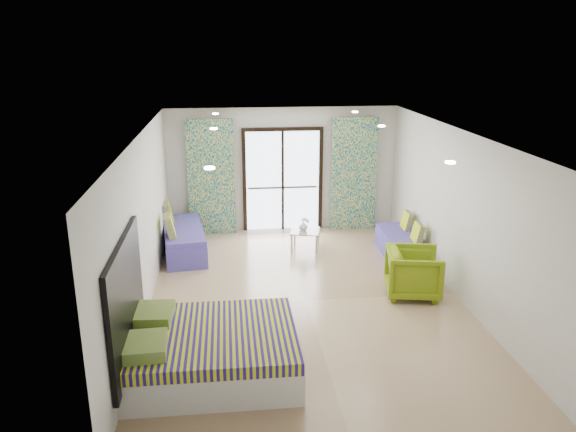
{
  "coord_description": "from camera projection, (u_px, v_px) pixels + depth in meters",
  "views": [
    {
      "loc": [
        -1.2,
        -8.21,
        4.02
      ],
      "look_at": [
        -0.19,
        0.96,
        1.15
      ],
      "focal_mm": 35.0,
      "sensor_mm": 36.0,
      "label": 1
    }
  ],
  "objects": [
    {
      "name": "coffee_table",
      "position": [
        305.0,
        232.0,
        11.35
      ],
      "size": [
        0.69,
        0.69,
        0.66
      ],
      "rotation": [
        0.0,
        0.0,
        -0.24
      ],
      "color": "silver",
      "rests_on": "floor"
    },
    {
      "name": "downlight_a",
      "position": [
        210.0,
        168.0,
        6.27
      ],
      "size": [
        0.12,
        0.12,
        0.02
      ],
      "primitive_type": "cylinder",
      "color": "#FFE0B2",
      "rests_on": "ceiling"
    },
    {
      "name": "armchair",
      "position": [
        414.0,
        270.0,
        9.2
      ],
      "size": [
        0.93,
        0.98,
        0.87
      ],
      "primitive_type": "imported",
      "rotation": [
        0.0,
        0.0,
        1.39
      ],
      "color": "olive",
      "rests_on": "floor"
    },
    {
      "name": "wall_right",
      "position": [
        461.0,
        216.0,
        8.97
      ],
      "size": [
        0.01,
        7.5,
        2.7
      ],
      "primitive_type": null,
      "color": "silver",
      "rests_on": "ground"
    },
    {
      "name": "daybed_right",
      "position": [
        401.0,
        244.0,
        10.94
      ],
      "size": [
        0.68,
        1.62,
        0.79
      ],
      "rotation": [
        0.0,
        0.0,
        -0.04
      ],
      "color": "#4D44A3",
      "rests_on": "floor"
    },
    {
      "name": "downlight_e",
      "position": [
        215.0,
        114.0,
        11.02
      ],
      "size": [
        0.12,
        0.12,
        0.02
      ],
      "primitive_type": "cylinder",
      "color": "#FFE0B2",
      "rests_on": "ceiling"
    },
    {
      "name": "downlight_d",
      "position": [
        382.0,
        126.0,
        9.42
      ],
      "size": [
        0.12,
        0.12,
        0.02
      ],
      "primitive_type": "cylinder",
      "color": "#FFE0B2",
      "rests_on": "ceiling"
    },
    {
      "name": "curtain_left",
      "position": [
        211.0,
        178.0,
        11.97
      ],
      "size": [
        1.0,
        0.1,
        2.5
      ],
      "primitive_type": "cube",
      "color": "silver",
      "rests_on": "floor"
    },
    {
      "name": "balcony_rail",
      "position": [
        283.0,
        187.0,
        12.37
      ],
      "size": [
        1.52,
        0.03,
        0.04
      ],
      "primitive_type": "cube",
      "color": "#595451",
      "rests_on": "balcony_door"
    },
    {
      "name": "wall_left",
      "position": [
        143.0,
        227.0,
        8.45
      ],
      "size": [
        0.01,
        7.5,
        2.7
      ],
      "primitive_type": null,
      "color": "silver",
      "rests_on": "ground"
    },
    {
      "name": "curtain_right",
      "position": [
        354.0,
        174.0,
        12.29
      ],
      "size": [
        1.0,
        0.1,
        2.5
      ],
      "primitive_type": "cube",
      "color": "silver",
      "rests_on": "floor"
    },
    {
      "name": "downlight_b",
      "position": [
        450.0,
        162.0,
        6.57
      ],
      "size": [
        0.12,
        0.12,
        0.02
      ],
      "primitive_type": "cylinder",
      "color": "#FFE0B2",
      "rests_on": "ceiling"
    },
    {
      "name": "wall_front",
      "position": [
        365.0,
        346.0,
        5.15
      ],
      "size": [
        5.0,
        0.01,
        2.7
      ],
      "primitive_type": null,
      "color": "silver",
      "rests_on": "ground"
    },
    {
      "name": "balcony_door",
      "position": [
        283.0,
        174.0,
        12.27
      ],
      "size": [
        1.76,
        0.08,
        2.28
      ],
      "color": "black",
      "rests_on": "floor"
    },
    {
      "name": "daybed_left",
      "position": [
        183.0,
        239.0,
        11.08
      ],
      "size": [
        0.98,
        2.0,
        0.95
      ],
      "rotation": [
        0.0,
        0.0,
        0.13
      ],
      "color": "#4D44A3",
      "rests_on": "floor"
    },
    {
      "name": "floor",
      "position": [
        306.0,
        301.0,
        9.11
      ],
      "size": [
        5.0,
        7.5,
        0.01
      ],
      "primitive_type": null,
      "color": "#957859",
      "rests_on": "ground"
    },
    {
      "name": "downlight_f",
      "position": [
        355.0,
        112.0,
        11.31
      ],
      "size": [
        0.12,
        0.12,
        0.02
      ],
      "primitive_type": "cylinder",
      "color": "#FFE0B2",
      "rests_on": "ceiling"
    },
    {
      "name": "bed",
      "position": [
        211.0,
        351.0,
        7.05
      ],
      "size": [
        2.1,
        1.72,
        0.73
      ],
      "color": "silver",
      "rests_on": "floor"
    },
    {
      "name": "ceiling",
      "position": [
        308.0,
        135.0,
        8.31
      ],
      "size": [
        5.0,
        7.5,
        0.01
      ],
      "primitive_type": null,
      "color": "silver",
      "rests_on": "ground"
    },
    {
      "name": "vase",
      "position": [
        303.0,
        226.0,
        11.32
      ],
      "size": [
        0.24,
        0.25,
        0.18
      ],
      "primitive_type": "imported",
      "rotation": [
        0.0,
        0.0,
        -0.43
      ],
      "color": "white",
      "rests_on": "coffee_table"
    },
    {
      "name": "downlight_c",
      "position": [
        214.0,
        129.0,
        9.12
      ],
      "size": [
        0.12,
        0.12,
        0.02
      ],
      "primitive_type": "cylinder",
      "color": "#FFE0B2",
      "rests_on": "ceiling"
    },
    {
      "name": "switch_plate",
      "position": [
        140.0,
        262.0,
        7.91
      ],
      "size": [
        0.02,
        0.1,
        0.1
      ],
      "primitive_type": "cube",
      "color": "silver",
      "rests_on": "wall_left"
    },
    {
      "name": "headboard",
      "position": [
        126.0,
        301.0,
        6.72
      ],
      "size": [
        0.06,
        2.1,
        1.5
      ],
      "primitive_type": "cube",
      "color": "black",
      "rests_on": "floor"
    },
    {
      "name": "wall_back",
      "position": [
        283.0,
        170.0,
        12.27
      ],
      "size": [
        5.0,
        0.01,
        2.7
      ],
      "primitive_type": null,
      "color": "silver",
      "rests_on": "ground"
    }
  ]
}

